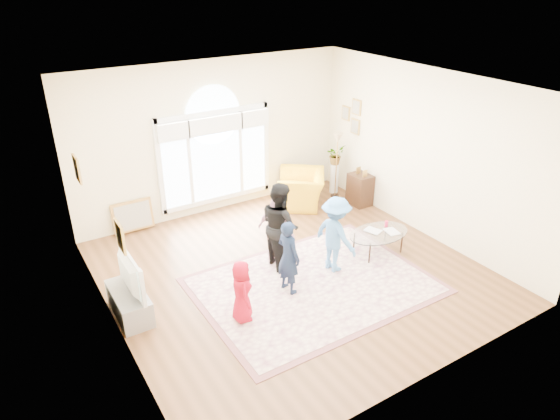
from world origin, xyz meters
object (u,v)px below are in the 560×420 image
area_rug (314,285)px  armchair (301,189)px  television (125,275)px  coffee_table (379,234)px  tv_console (130,303)px

area_rug → armchair: 3.20m
television → coffee_table: bearing=-7.7°
coffee_table → armchair: (-0.02, 2.50, -0.03)m
armchair → tv_console: bearing=-30.7°
area_rug → tv_console: (-2.82, 0.85, 0.20)m
television → armchair: size_ratio=0.93×
tv_console → television: bearing=-0.0°
television → coffee_table: television is taller
area_rug → coffee_table: size_ratio=2.96×
television → coffee_table: (4.43, -0.60, -0.32)m
area_rug → armchair: armchair is taller
area_rug → armchair: (1.59, 2.75, 0.36)m
armchair → area_rug: bearing=6.0°
area_rug → coffee_table: (1.62, 0.26, 0.39)m
armchair → coffee_table: bearing=36.5°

